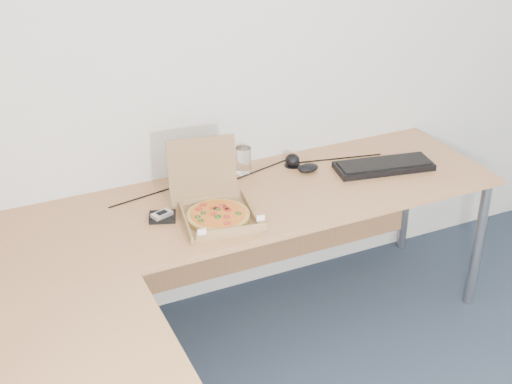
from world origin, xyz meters
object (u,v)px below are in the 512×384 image
desk (202,273)px  wallet (162,217)px  drinking_glass (243,160)px  keyboard (384,166)px  pizza_box (216,211)px

desk → wallet: size_ratio=22.29×
desk → drinking_glass: size_ratio=19.17×
desk → keyboard: keyboard is taller
desk → wallet: bearing=92.8°
desk → wallet: (-0.02, 0.41, 0.04)m
desk → pizza_box: pizza_box is taller
keyboard → wallet: (-1.13, -0.01, -0.01)m
pizza_box → wallet: pizza_box is taller
pizza_box → drinking_glass: 0.46m
drinking_glass → wallet: 0.56m
desk → pizza_box: size_ratio=7.14×
drinking_glass → keyboard: size_ratio=0.27×
desk → keyboard: 1.19m
pizza_box → drinking_glass: (0.28, 0.35, 0.03)m
wallet → pizza_box: bearing=-3.7°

